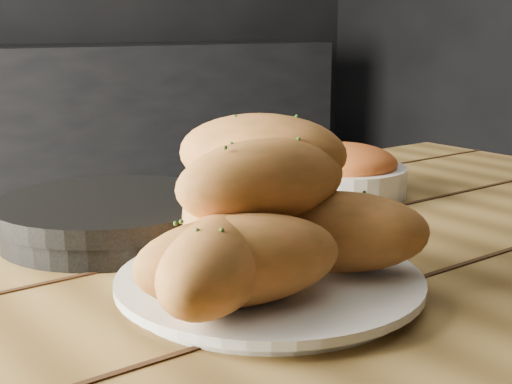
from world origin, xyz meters
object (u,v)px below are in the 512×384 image
skillet (112,216)px  bowl (342,171)px  table (232,377)px  plate (269,284)px  bread_rolls (259,218)px

skillet → bowl: bearing=-0.5°
table → plate: 0.12m
table → skillet: bearing=96.3°
bread_rolls → bowl: bearing=36.4°
bowl → table: bearing=-149.0°
bread_rolls → skillet: bearing=94.1°
plate → table: bearing=102.8°
skillet → plate: bearing=-82.5°
plate → skillet: (-0.03, 0.25, 0.01)m
table → plate: bearing=-77.2°
bread_rolls → bowl: (0.34, 0.25, -0.04)m
skillet → bowl: (0.35, -0.00, 0.01)m
bread_rolls → skillet: 0.26m
bowl → skillet: bearing=179.5°
skillet → bowl: size_ratio=2.09×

